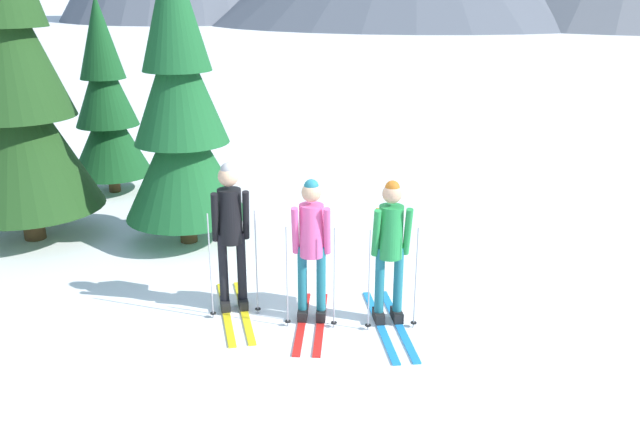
# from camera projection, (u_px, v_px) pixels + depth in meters

# --- Properties ---
(ground_plane) EXTENTS (400.00, 400.00, 0.00)m
(ground_plane) POSITION_uv_depth(u_px,v_px,m) (301.00, 312.00, 8.24)
(ground_plane) COLOR white
(skier_in_black) EXTENTS (1.11, 1.64, 1.86)m
(skier_in_black) POSITION_uv_depth(u_px,v_px,m) (231.00, 228.00, 7.98)
(skier_in_black) COLOR yellow
(skier_in_black) RESTS_ON ground
(skier_in_pink) EXTENTS (0.67, 1.59, 1.74)m
(skier_in_pink) POSITION_uv_depth(u_px,v_px,m) (312.00, 242.00, 7.74)
(skier_in_pink) COLOR red
(skier_in_pink) RESTS_ON ground
(skier_in_green) EXTENTS (1.00, 1.75, 1.74)m
(skier_in_green) POSITION_uv_depth(u_px,v_px,m) (390.00, 244.00, 7.70)
(skier_in_green) COLOR #1E84D1
(skier_in_green) RESTS_ON ground
(pine_tree_near) EXTENTS (1.52, 1.52, 3.66)m
(pine_tree_near) POSITION_uv_depth(u_px,v_px,m) (106.00, 105.00, 12.54)
(pine_tree_near) COLOR #51381E
(pine_tree_near) RESTS_ON ground
(pine_tree_mid) EXTENTS (1.83, 1.83, 4.43)m
(pine_tree_mid) POSITION_uv_depth(u_px,v_px,m) (180.00, 112.00, 9.86)
(pine_tree_mid) COLOR #51381E
(pine_tree_mid) RESTS_ON ground
(pine_tree_far) EXTENTS (2.25, 2.25, 5.44)m
(pine_tree_far) POSITION_uv_depth(u_px,v_px,m) (12.00, 79.00, 9.83)
(pine_tree_far) COLOR #51381E
(pine_tree_far) RESTS_ON ground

